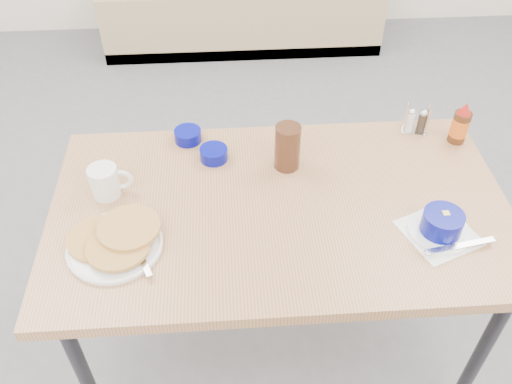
{
  "coord_description": "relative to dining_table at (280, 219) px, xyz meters",
  "views": [
    {
      "loc": [
        -0.16,
        -0.91,
        1.92
      ],
      "look_at": [
        -0.07,
        0.25,
        0.82
      ],
      "focal_mm": 38.0,
      "sensor_mm": 36.0,
      "label": 1
    }
  ],
  "objects": [
    {
      "name": "condiment_caddy",
      "position": [
        0.51,
        0.34,
        0.1
      ],
      "size": [
        0.1,
        0.07,
        0.11
      ],
      "rotation": [
        0.0,
        0.0,
        -0.24
      ],
      "color": "silver",
      "rests_on": "dining_table"
    },
    {
      "name": "grits_setting",
      "position": [
        0.45,
        -0.15,
        0.1
      ],
      "size": [
        0.27,
        0.25,
        0.08
      ],
      "rotation": [
        0.0,
        0.0,
        0.38
      ],
      "color": "white",
      "rests_on": "dining_table"
    },
    {
      "name": "butter_bowl",
      "position": [
        -0.2,
        0.23,
        0.08
      ],
      "size": [
        0.09,
        0.09,
        0.04
      ],
      "rotation": [
        0.0,
        0.0,
        0.29
      ],
      "color": "#050A79",
      "rests_on": "dining_table"
    },
    {
      "name": "pancake_plate",
      "position": [
        -0.48,
        -0.13,
        0.08
      ],
      "size": [
        0.27,
        0.27,
        0.05
      ],
      "rotation": [
        0.0,
        0.0,
        0.06
      ],
      "color": "white",
      "rests_on": "dining_table"
    },
    {
      "name": "syrup_bottle",
      "position": [
        0.64,
        0.27,
        0.13
      ],
      "size": [
        0.06,
        0.06,
        0.15
      ],
      "rotation": [
        0.0,
        0.0,
        -0.06
      ],
      "color": "#47230F",
      "rests_on": "dining_table"
    },
    {
      "name": "coffee_mug",
      "position": [
        -0.53,
        0.09,
        0.11
      ],
      "size": [
        0.13,
        0.09,
        0.1
      ],
      "rotation": [
        0.0,
        0.0,
        0.09
      ],
      "color": "white",
      "rests_on": "dining_table"
    },
    {
      "name": "amber_tumbler",
      "position": [
        0.04,
        0.18,
        0.14
      ],
      "size": [
        0.1,
        0.1,
        0.16
      ],
      "primitive_type": "cylinder",
      "rotation": [
        0.0,
        0.0,
        0.22
      ],
      "color": "#3F2214",
      "rests_on": "dining_table"
    },
    {
      "name": "creamer_bowl",
      "position": [
        -0.29,
        0.34,
        0.08
      ],
      "size": [
        0.09,
        0.09,
        0.04
      ],
      "rotation": [
        0.0,
        0.0,
        -0.37
      ],
      "color": "#050A79",
      "rests_on": "dining_table"
    },
    {
      "name": "dining_table",
      "position": [
        0.0,
        0.0,
        0.0
      ],
      "size": [
        1.4,
        0.8,
        0.76
      ],
      "color": "#B08151",
      "rests_on": "ground"
    }
  ]
}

